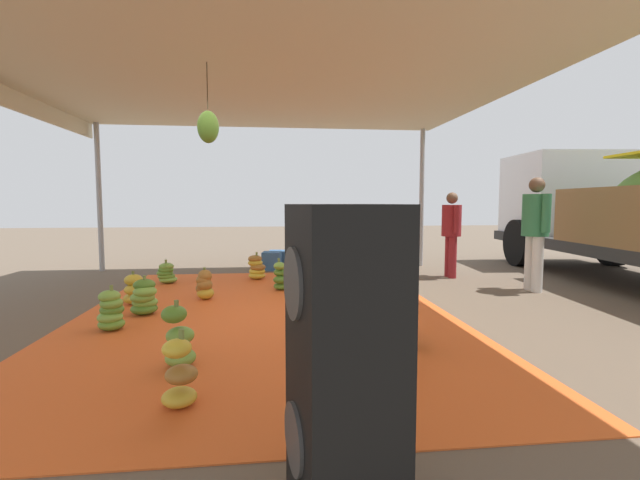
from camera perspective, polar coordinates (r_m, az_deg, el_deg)
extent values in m
plane|color=brown|center=(6.23, 22.06, -8.10)|extent=(40.00, 40.00, 0.00)
cube|color=#E05B23|center=(5.50, -7.03, -9.45)|extent=(6.24, 4.46, 0.01)
cylinder|color=#9EA0A5|center=(9.73, -26.82, 4.94)|extent=(0.10, 0.10, 2.92)
cylinder|color=#9EA0A5|center=(9.68, 13.10, 5.34)|extent=(0.10, 0.10, 2.92)
cube|color=beige|center=(5.56, -7.37, 21.49)|extent=(8.00, 7.00, 0.06)
cylinder|color=#4C422D|center=(5.34, -14.49, 18.91)|extent=(0.01, 0.01, 0.51)
ellipsoid|color=#518428|center=(5.24, -14.38, 14.08)|extent=(0.24, 0.24, 0.36)
ellipsoid|color=#518428|center=(7.08, 0.32, -5.61)|extent=(0.29, 0.29, 0.13)
ellipsoid|color=#6B9E38|center=(7.06, 0.62, -4.95)|extent=(0.29, 0.29, 0.13)
ellipsoid|color=#518428|center=(7.05, 0.47, -4.29)|extent=(0.29, 0.29, 0.13)
ellipsoid|color=#6B9E38|center=(7.04, 0.57, -3.62)|extent=(0.27, 0.27, 0.13)
ellipsoid|color=#75A83D|center=(7.05, 0.64, -2.94)|extent=(0.26, 0.26, 0.13)
cylinder|color=olive|center=(7.01, 0.45, -2.48)|extent=(0.04, 0.04, 0.12)
ellipsoid|color=gold|center=(6.41, -23.01, -7.00)|extent=(0.41, 0.41, 0.15)
ellipsoid|color=gold|center=(6.34, -23.01, -5.96)|extent=(0.37, 0.37, 0.15)
ellipsoid|color=gold|center=(6.34, -23.13, -4.81)|extent=(0.31, 0.31, 0.15)
cylinder|color=olive|center=(6.33, -23.18, -4.27)|extent=(0.04, 0.04, 0.12)
ellipsoid|color=#518428|center=(5.78, -21.95, -8.28)|extent=(0.43, 0.43, 0.14)
ellipsoid|color=#75A83D|center=(5.78, -21.85, -7.55)|extent=(0.41, 0.41, 0.14)
ellipsoid|color=#75A83D|center=(5.73, -22.12, -6.93)|extent=(0.37, 0.37, 0.14)
ellipsoid|color=#75A83D|center=(5.69, -21.85, -6.26)|extent=(0.37, 0.37, 0.14)
ellipsoid|color=#477523|center=(5.74, -21.93, -5.45)|extent=(0.31, 0.31, 0.14)
cylinder|color=olive|center=(5.70, -21.89, -4.91)|extent=(0.04, 0.04, 0.12)
ellipsoid|color=#477523|center=(5.97, 7.31, -7.42)|extent=(0.32, 0.32, 0.17)
ellipsoid|color=#75A83D|center=(5.97, 7.40, -6.39)|extent=(0.23, 0.23, 0.17)
ellipsoid|color=#75A83D|center=(5.92, 7.22, -5.45)|extent=(0.28, 0.28, 0.17)
ellipsoid|color=#477523|center=(5.92, 7.02, -4.42)|extent=(0.25, 0.25, 0.17)
cylinder|color=olive|center=(5.91, 7.26, -3.84)|extent=(0.04, 0.04, 0.12)
ellipsoid|color=#75A83D|center=(3.92, -17.72, -14.36)|extent=(0.29, 0.29, 0.15)
ellipsoid|color=#6B9E38|center=(3.88, -17.77, -11.76)|extent=(0.31, 0.31, 0.15)
ellipsoid|color=#518428|center=(3.83, -18.49, -9.16)|extent=(0.24, 0.24, 0.15)
cylinder|color=olive|center=(3.80, -18.20, -8.35)|extent=(0.04, 0.04, 0.12)
ellipsoid|color=#518428|center=(6.86, -5.12, -6.00)|extent=(0.27, 0.27, 0.12)
ellipsoid|color=#477523|center=(6.80, -5.23, -5.18)|extent=(0.26, 0.26, 0.12)
ellipsoid|color=#518428|center=(6.84, -5.24, -4.22)|extent=(0.25, 0.25, 0.12)
ellipsoid|color=#75A83D|center=(6.78, -5.30, -3.39)|extent=(0.20, 0.20, 0.12)
cylinder|color=olive|center=(6.78, -5.40, -2.87)|extent=(0.04, 0.04, 0.12)
ellipsoid|color=gold|center=(7.87, -8.21, -4.59)|extent=(0.42, 0.42, 0.13)
ellipsoid|color=gold|center=(7.88, -8.19, -4.03)|extent=(0.29, 0.29, 0.13)
ellipsoid|color=#996628|center=(7.84, -8.11, -3.52)|extent=(0.34, 0.34, 0.13)
ellipsoid|color=gold|center=(7.86, -8.42, -2.96)|extent=(0.37, 0.37, 0.13)
ellipsoid|color=#996628|center=(7.84, -8.46, -2.42)|extent=(0.35, 0.35, 0.13)
cylinder|color=olive|center=(7.81, -8.26, -2.00)|extent=(0.04, 0.04, 0.12)
ellipsoid|color=gold|center=(3.78, 6.83, -14.82)|extent=(0.40, 0.40, 0.16)
ellipsoid|color=gold|center=(3.73, 6.89, -12.63)|extent=(0.40, 0.40, 0.16)
ellipsoid|color=#996628|center=(3.72, 6.89, -10.25)|extent=(0.37, 0.37, 0.16)
cylinder|color=olive|center=(3.67, 6.65, -9.48)|extent=(0.04, 0.04, 0.12)
ellipsoid|color=gold|center=(3.23, -17.86, -18.92)|extent=(0.25, 0.25, 0.12)
ellipsoid|color=#996628|center=(3.12, -17.60, -16.37)|extent=(0.25, 0.25, 0.12)
ellipsoid|color=gold|center=(3.07, -18.16, -13.28)|extent=(0.23, 0.23, 0.12)
cylinder|color=olive|center=(3.07, -17.61, -12.11)|extent=(0.04, 0.04, 0.12)
ellipsoid|color=#6B9E38|center=(4.62, 9.00, -11.16)|extent=(0.34, 0.34, 0.16)
ellipsoid|color=#6B9E38|center=(4.57, 9.76, -10.27)|extent=(0.28, 0.28, 0.16)
ellipsoid|color=#75A83D|center=(4.56, 9.24, -9.25)|extent=(0.27, 0.27, 0.16)
ellipsoid|color=#477523|center=(4.54, 9.72, -8.26)|extent=(0.23, 0.23, 0.16)
ellipsoid|color=#518428|center=(4.53, 9.46, -7.24)|extent=(0.28, 0.28, 0.16)
cylinder|color=olive|center=(4.51, 9.45, -6.53)|extent=(0.04, 0.04, 0.12)
ellipsoid|color=#75A83D|center=(7.83, -19.17, -4.88)|extent=(0.40, 0.40, 0.12)
ellipsoid|color=#60932D|center=(7.83, -19.39, -4.48)|extent=(0.31, 0.31, 0.12)
ellipsoid|color=#518428|center=(7.83, -19.55, -4.08)|extent=(0.33, 0.33, 0.12)
ellipsoid|color=#518428|center=(7.82, -19.45, -3.68)|extent=(0.32, 0.32, 0.12)
ellipsoid|color=#75A83D|center=(7.81, -19.39, -3.27)|extent=(0.29, 0.29, 0.12)
cylinder|color=olive|center=(7.78, -19.44, -2.86)|extent=(0.04, 0.04, 0.12)
ellipsoid|color=#75A83D|center=(4.29, 10.10, -12.60)|extent=(0.44, 0.44, 0.13)
ellipsoid|color=#6B9E38|center=(4.27, 10.13, -10.87)|extent=(0.34, 0.34, 0.13)
ellipsoid|color=#75A83D|center=(4.26, 10.64, -9.13)|extent=(0.39, 0.39, 0.13)
ellipsoid|color=#75A83D|center=(4.20, 10.43, -7.50)|extent=(0.30, 0.30, 0.13)
cylinder|color=olive|center=(4.18, 10.39, -6.71)|extent=(0.04, 0.04, 0.12)
ellipsoid|color=#60932D|center=(5.23, -25.53, -9.83)|extent=(0.37, 0.37, 0.13)
ellipsoid|color=#75A83D|center=(5.21, -25.68, -9.05)|extent=(0.31, 0.31, 0.13)
ellipsoid|color=#518428|center=(5.22, -25.49, -8.18)|extent=(0.28, 0.28, 0.13)
ellipsoid|color=#6B9E38|center=(5.18, -25.53, -7.44)|extent=(0.32, 0.32, 0.13)
ellipsoid|color=#75A83D|center=(5.17, -25.76, -6.63)|extent=(0.28, 0.28, 0.13)
cylinder|color=olive|center=(5.14, -25.53, -5.99)|extent=(0.04, 0.04, 0.12)
ellipsoid|color=gold|center=(6.38, -14.70, -6.70)|extent=(0.32, 0.32, 0.18)
ellipsoid|color=#996628|center=(6.40, -14.90, -6.12)|extent=(0.29, 0.29, 0.18)
ellipsoid|color=#996628|center=(6.35, -14.80, -5.65)|extent=(0.30, 0.30, 0.18)
ellipsoid|color=#996628|center=(6.35, -14.94, -5.08)|extent=(0.29, 0.29, 0.18)
ellipsoid|color=#996628|center=(6.33, -14.76, -4.54)|extent=(0.21, 0.21, 0.18)
cylinder|color=olive|center=(6.33, -14.82, -4.01)|extent=(0.04, 0.04, 0.12)
cube|color=silver|center=(10.94, 29.31, 5.24)|extent=(2.08, 2.24, 1.70)
cube|color=#232D38|center=(11.79, 27.00, 6.91)|extent=(0.19, 1.80, 0.75)
cylinder|color=black|center=(10.37, 24.55, -0.34)|extent=(1.02, 0.37, 1.00)
cylinder|color=black|center=(11.42, 33.89, -0.29)|extent=(1.02, 0.37, 1.00)
cylinder|color=maroon|center=(8.42, 16.43, -2.03)|extent=(0.14, 0.14, 0.76)
cylinder|color=maroon|center=(8.27, 16.89, -2.17)|extent=(0.14, 0.14, 0.76)
cylinder|color=maroon|center=(8.29, 16.77, 2.45)|extent=(0.35, 0.35, 0.57)
cylinder|color=maroon|center=(8.50, 16.17, 2.73)|extent=(0.11, 0.11, 0.50)
cylinder|color=maroon|center=(8.08, 17.41, 2.60)|extent=(0.11, 0.11, 0.50)
sphere|color=brown|center=(8.29, 16.84, 5.26)|extent=(0.20, 0.20, 0.20)
cylinder|color=silver|center=(7.60, 25.70, -2.68)|extent=(0.16, 0.16, 0.85)
cylinder|color=silver|center=(7.44, 26.48, -2.86)|extent=(0.16, 0.16, 0.85)
cylinder|color=#337A4C|center=(7.46, 26.30, 2.93)|extent=(0.39, 0.39, 0.64)
cylinder|color=#337A4C|center=(7.68, 25.27, 3.27)|extent=(0.12, 0.12, 0.57)
cylinder|color=#337A4C|center=(7.24, 27.41, 3.12)|extent=(0.12, 0.12, 0.57)
sphere|color=brown|center=(7.46, 26.43, 6.45)|extent=(0.23, 0.23, 0.23)
cube|color=black|center=(2.09, 3.26, -24.10)|extent=(0.55, 0.50, 0.69)
cylinder|color=#383838|center=(2.07, -3.42, -24.44)|extent=(0.31, 0.07, 0.31)
cube|color=black|center=(1.86, 3.36, -5.55)|extent=(0.55, 0.50, 0.66)
cylinder|color=#383838|center=(1.84, -3.53, -5.69)|extent=(0.31, 0.07, 0.31)
cube|color=#335B8E|center=(8.96, -6.32, -2.72)|extent=(0.46, 0.41, 0.36)
cube|color=#335B8E|center=(9.48, -5.36, -2.40)|extent=(0.50, 0.48, 0.33)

